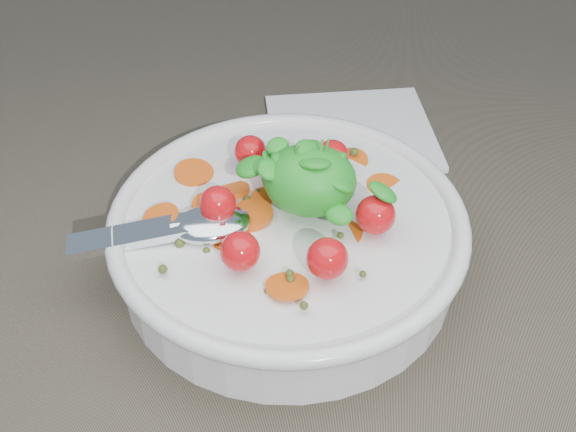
# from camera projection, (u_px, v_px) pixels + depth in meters

# --- Properties ---
(ground) EXTENTS (6.00, 6.00, 0.00)m
(ground) POSITION_uv_depth(u_px,v_px,m) (265.00, 266.00, 0.66)
(ground) COLOR brown
(ground) RESTS_ON ground
(bowl) EXTENTS (0.33, 0.31, 0.13)m
(bowl) POSITION_uv_depth(u_px,v_px,m) (288.00, 236.00, 0.63)
(bowl) COLOR white
(bowl) RESTS_ON ground
(napkin) EXTENTS (0.21, 0.19, 0.01)m
(napkin) POSITION_uv_depth(u_px,v_px,m) (351.00, 132.00, 0.80)
(napkin) COLOR white
(napkin) RESTS_ON ground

